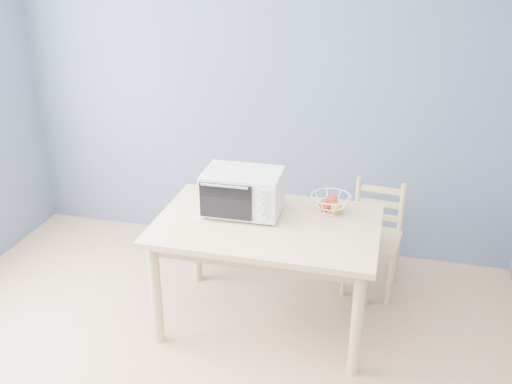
% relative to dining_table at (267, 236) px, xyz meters
% --- Properties ---
extents(room, '(4.01, 4.51, 2.61)m').
position_rel_dining_table_xyz_m(room, '(-0.30, -1.15, 0.65)').
color(room, tan).
rests_on(room, ground).
extents(dining_table, '(1.40, 0.90, 0.75)m').
position_rel_dining_table_xyz_m(dining_table, '(0.00, 0.00, 0.00)').
color(dining_table, '#D2B37E').
rests_on(dining_table, ground).
extents(toaster_oven, '(0.50, 0.37, 0.29)m').
position_rel_dining_table_xyz_m(toaster_oven, '(-0.20, 0.09, 0.25)').
color(toaster_oven, silver).
rests_on(toaster_oven, dining_table).
extents(fruit_basket, '(0.34, 0.34, 0.13)m').
position_rel_dining_table_xyz_m(fruit_basket, '(0.37, 0.24, 0.17)').
color(fruit_basket, white).
rests_on(fruit_basket, dining_table).
extents(dining_chair, '(0.41, 0.41, 0.80)m').
position_rel_dining_table_xyz_m(dining_chair, '(0.65, 0.62, -0.25)').
color(dining_chair, '#D2B37E').
rests_on(dining_chair, ground).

